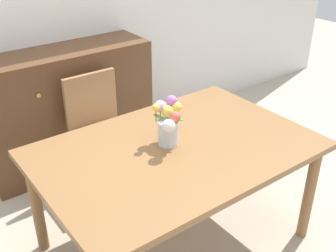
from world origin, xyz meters
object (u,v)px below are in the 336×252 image
chair_far (100,125)px  flower_vase (169,122)px  dining_table (176,158)px  dresser (68,108)px

chair_far → flower_vase: size_ratio=3.37×
chair_far → flower_vase: (0.04, -0.82, 0.36)m
chair_far → dining_table: bearing=93.1°
chair_far → flower_vase: bearing=92.7°
dining_table → flower_vase: size_ratio=6.11×
chair_far → dresser: size_ratio=0.64×
dresser → flower_vase: (0.10, -1.27, 0.38)m
dining_table → flower_vase: bearing=98.9°
dining_table → chair_far: bearing=93.1°
chair_far → dresser: (-0.06, 0.44, -0.02)m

